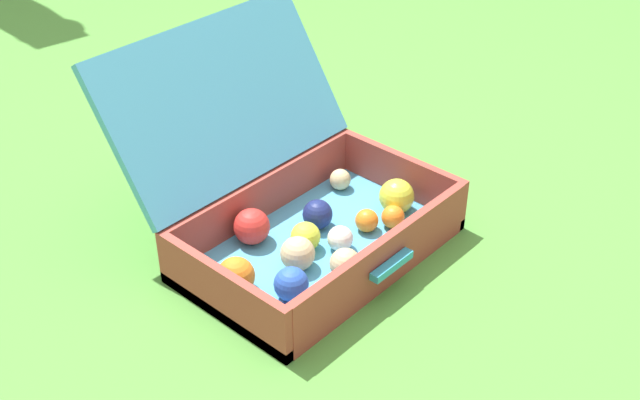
{
  "coord_description": "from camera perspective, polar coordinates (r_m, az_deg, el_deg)",
  "views": [
    {
      "loc": [
        -0.9,
        -0.9,
        1.03
      ],
      "look_at": [
        0.09,
        -0.0,
        0.13
      ],
      "focal_mm": 45.9,
      "sensor_mm": 36.0,
      "label": 1
    }
  ],
  "objects": [
    {
      "name": "ground_plane",
      "position": [
        1.64,
        -2.27,
        -5.27
      ],
      "size": [
        16.0,
        16.0,
        0.0
      ],
      "primitive_type": "plane",
      "color": "#4C8C38"
    },
    {
      "name": "open_suitcase",
      "position": [
        1.67,
        -1.73,
        -0.35
      ],
      "size": [
        0.55,
        0.56,
        0.41
      ],
      "color": "#4799C6",
      "rests_on": "ground"
    }
  ]
}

